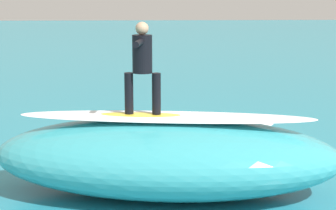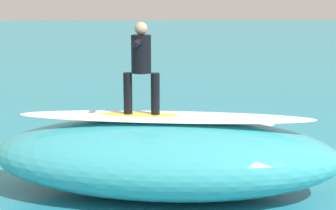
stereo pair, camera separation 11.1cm
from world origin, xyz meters
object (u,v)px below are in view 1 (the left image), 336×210
at_px(surfer_riding, 142,61).
at_px(surfboard_paddling, 185,130).
at_px(surfboard_riding, 143,116).
at_px(surfer_paddling, 181,123).

xyz_separation_m(surfer_riding, surfboard_paddling, (-1.16, -4.80, -2.50)).
height_order(surfboard_riding, surfboard_paddling, surfboard_riding).
bearing_deg(surfer_paddling, surfboard_paddling, 0.00).
relative_size(surfer_riding, surfer_paddling, 1.03).
height_order(surfboard_riding, surfer_paddling, surfboard_riding).
xyz_separation_m(surfer_riding, surfer_paddling, (-1.04, -4.85, -2.33)).
relative_size(surfboard_riding, surfer_paddling, 1.27).
height_order(surfer_riding, surfboard_paddling, surfer_riding).
bearing_deg(surfer_paddling, surfer_riding, -79.78).
bearing_deg(surfboard_paddling, surfboard_riding, -81.27).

